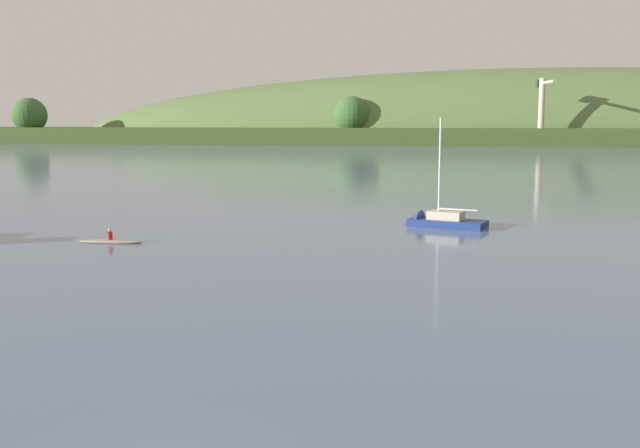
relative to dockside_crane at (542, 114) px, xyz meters
The scene contains 4 objects.
far_shoreline_hill 35.82m from the dockside_crane, 90.02° to the left, with size 450.87×106.13×53.48m.
dockside_crane is the anchor object (origin of this frame).
sailboat_near_mooring 183.61m from the dockside_crane, 94.13° to the right, with size 6.41×3.51×8.83m.
canoe_with_paddler 198.26m from the dockside_crane, 99.33° to the right, with size 4.10×1.69×1.02m.
Camera 1 is at (6.58, -11.36, 7.40)m, focal length 40.02 mm.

